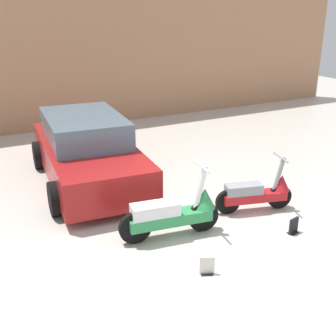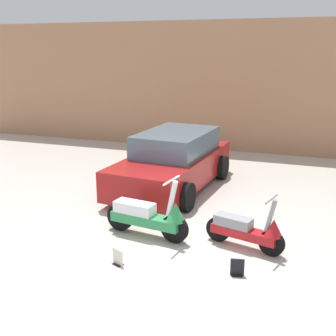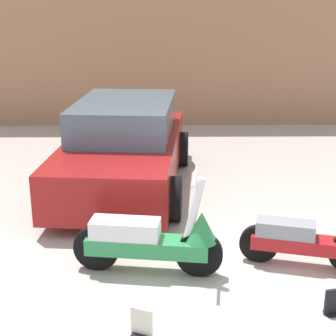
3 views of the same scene
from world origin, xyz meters
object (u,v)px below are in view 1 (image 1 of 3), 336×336
(scooter_front_left, at_px, (174,212))
(placard_near_left_scooter, at_px, (207,266))
(scooter_front_right, at_px, (258,192))
(placard_near_right_scooter, at_px, (294,227))
(car_rear_left, at_px, (87,151))

(scooter_front_left, height_order, placard_near_left_scooter, scooter_front_left)
(scooter_front_left, relative_size, placard_near_left_scooter, 6.14)
(scooter_front_right, height_order, placard_near_left_scooter, scooter_front_right)
(scooter_front_left, distance_m, placard_near_right_scooter, 1.88)
(car_rear_left, bearing_deg, scooter_front_left, 15.10)
(scooter_front_right, xyz_separation_m, placard_near_right_scooter, (0.00, -0.90, -0.23))
(placard_near_right_scooter, bearing_deg, car_rear_left, 121.59)
(placard_near_left_scooter, distance_m, placard_near_right_scooter, 1.80)
(scooter_front_left, xyz_separation_m, placard_near_left_scooter, (-0.09, -1.08, -0.28))
(scooter_front_right, xyz_separation_m, placard_near_left_scooter, (-1.77, -1.18, -0.23))
(car_rear_left, bearing_deg, placard_near_left_scooter, 10.86)
(scooter_front_left, relative_size, placard_near_right_scooter, 6.14)
(scooter_front_right, relative_size, placard_near_left_scooter, 5.20)
(scooter_front_right, height_order, car_rear_left, car_rear_left)
(scooter_front_right, height_order, placard_near_right_scooter, scooter_front_right)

